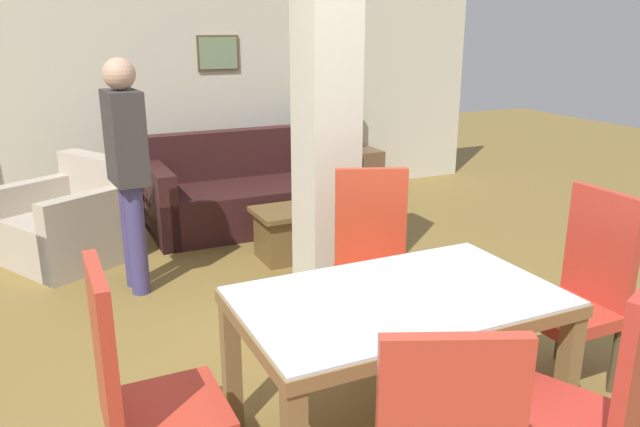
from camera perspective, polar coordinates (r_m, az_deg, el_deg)
The scene contains 14 objects.
back_wall at distance 6.70m, azimuth -13.12°, elevation 11.90°, with size 7.20×0.09×2.70m.
divider_pillar at distance 4.14m, azimuth 0.54°, elevation 9.38°, with size 0.34×0.39×2.70m.
dining_table at distance 2.92m, azimuth 7.08°, elevation -10.19°, with size 1.46×0.88×0.73m.
dining_chair_near_right at distance 2.62m, azimuth 24.08°, elevation -15.52°, with size 0.61×0.61×1.07m.
dining_chair_far_right at distance 3.78m, azimuth 4.80°, elevation -3.87°, with size 0.60×0.60×1.07m.
dining_chair_head_left at distance 2.58m, azimuth -16.11°, elevation -15.17°, with size 0.46×0.46×1.07m.
dining_chair_head_right at distance 3.62m, azimuth 22.75°, elevation -6.14°, with size 0.46×0.46×1.07m.
sofa at distance 6.12m, azimuth -6.41°, elevation 1.74°, with size 1.93×0.93×0.89m.
armchair at distance 5.56m, azimuth -21.75°, elevation -1.04°, with size 1.16×1.17×0.83m.
coffee_table at distance 5.23m, azimuth -2.25°, elevation -1.72°, with size 0.68×0.48×0.43m.
bottle at distance 5.13m, azimuth -1.63°, elevation 1.62°, with size 0.08×0.08×0.29m.
tv_stand at distance 7.17m, azimuth 1.35°, elevation 3.68°, with size 1.10×0.40×0.49m.
tv_screen at distance 7.07m, azimuth 1.37°, elevation 7.59°, with size 0.79×0.29×0.52m.
standing_person at distance 4.59m, azimuth -17.22°, elevation 4.59°, with size 0.25×0.40×1.68m.
Camera 1 is at (-1.41, -2.18, 1.90)m, focal length 35.00 mm.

